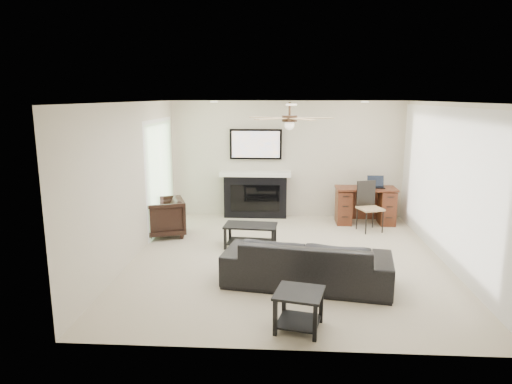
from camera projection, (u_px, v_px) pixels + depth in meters
The scene contains 10 objects.
room_shell at pixel (301, 155), 7.14m from camera, with size 5.50×5.54×2.52m.
sofa at pixel (307, 262), 6.32m from camera, with size 2.29×0.90×0.67m, color black.
armchair at pixel (163, 217), 8.57m from camera, with size 0.76×0.78×0.71m, color black.
coffee_table at pixel (251, 236), 7.96m from camera, with size 0.90×0.50×0.40m, color black.
end_table_near at pixel (299, 310), 5.13m from camera, with size 0.52×0.52×0.45m, color black.
end_table_left at pixel (114, 241), 7.60m from camera, with size 0.50×0.50×0.45m, color black.
fireplace_unit at pixel (255, 174), 9.79m from camera, with size 1.52×0.34×1.91m, color black.
desk at pixel (365, 206), 9.40m from camera, with size 1.22×0.56×0.76m, color #3C160F.
desk_chair at pixel (370, 207), 8.84m from camera, with size 0.42×0.44×0.97m, color black.
laptop at pixel (376, 182), 9.26m from camera, with size 0.33×0.24×0.23m, color black.
Camera 1 is at (-0.09, -7.06, 2.58)m, focal length 32.00 mm.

